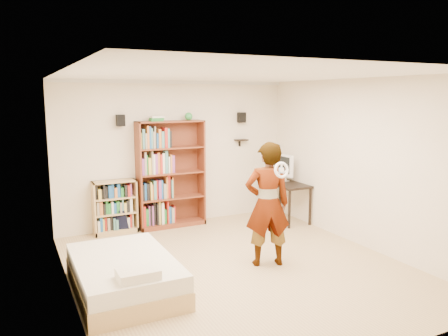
# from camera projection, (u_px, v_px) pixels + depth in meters

# --- Properties ---
(ground) EXTENTS (4.50, 5.00, 0.01)m
(ground) POSITION_uv_depth(u_px,v_px,m) (238.00, 267.00, 6.25)
(ground) COLOR tan
(ground) RESTS_ON ground
(room_shell) EXTENTS (4.52, 5.02, 2.71)m
(room_shell) POSITION_uv_depth(u_px,v_px,m) (239.00, 145.00, 5.96)
(room_shell) COLOR #F1E3CE
(room_shell) RESTS_ON ground
(crown_molding) EXTENTS (4.50, 5.00, 0.06)m
(crown_molding) POSITION_uv_depth(u_px,v_px,m) (239.00, 77.00, 5.82)
(crown_molding) COLOR silver
(crown_molding) RESTS_ON room_shell
(speaker_left) EXTENTS (0.14, 0.12, 0.20)m
(speaker_left) POSITION_uv_depth(u_px,v_px,m) (121.00, 120.00, 7.59)
(speaker_left) COLOR black
(speaker_left) RESTS_ON room_shell
(speaker_right) EXTENTS (0.14, 0.12, 0.20)m
(speaker_right) POSITION_uv_depth(u_px,v_px,m) (242.00, 117.00, 8.64)
(speaker_right) COLOR black
(speaker_right) RESTS_ON room_shell
(wall_shelf) EXTENTS (0.25, 0.16, 0.02)m
(wall_shelf) POSITION_uv_depth(u_px,v_px,m) (241.00, 140.00, 8.72)
(wall_shelf) COLOR black
(wall_shelf) RESTS_ON room_shell
(tall_bookshelf) EXTENTS (1.25, 0.36, 1.97)m
(tall_bookshelf) POSITION_uv_depth(u_px,v_px,m) (171.00, 174.00, 8.07)
(tall_bookshelf) COLOR maroon
(tall_bookshelf) RESTS_ON ground
(low_bookshelf) EXTENTS (0.76, 0.29, 0.95)m
(low_bookshelf) POSITION_uv_depth(u_px,v_px,m) (115.00, 207.00, 7.73)
(low_bookshelf) COLOR tan
(low_bookshelf) RESTS_ON ground
(computer_desk) EXTENTS (0.55, 1.10, 0.75)m
(computer_desk) POSITION_uv_depth(u_px,v_px,m) (284.00, 201.00, 8.57)
(computer_desk) COLOR black
(computer_desk) RESTS_ON ground
(imac) EXTENTS (0.16, 0.55, 0.54)m
(imac) POSITION_uv_depth(u_px,v_px,m) (283.00, 168.00, 8.61)
(imac) COLOR white
(imac) RESTS_ON computer_desk
(daybed) EXTENTS (1.18, 1.81, 0.53)m
(daybed) POSITION_uv_depth(u_px,v_px,m) (124.00, 270.00, 5.44)
(daybed) COLOR silver
(daybed) RESTS_ON ground
(person) EXTENTS (0.75, 0.60, 1.79)m
(person) POSITION_uv_depth(u_px,v_px,m) (268.00, 204.00, 6.21)
(person) COLOR black
(person) RESTS_ON ground
(wii_wheel) EXTENTS (0.22, 0.08, 0.23)m
(wii_wheel) POSITION_uv_depth(u_px,v_px,m) (281.00, 170.00, 5.83)
(wii_wheel) COLOR white
(wii_wheel) RESTS_ON person
(navy_bag) EXTENTS (0.34, 0.26, 0.41)m
(navy_bag) POSITION_uv_depth(u_px,v_px,m) (120.00, 221.00, 7.80)
(navy_bag) COLOR black
(navy_bag) RESTS_ON ground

